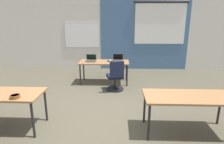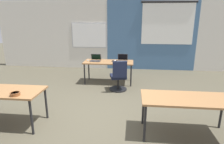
% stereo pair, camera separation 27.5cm
% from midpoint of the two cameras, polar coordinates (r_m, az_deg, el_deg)
% --- Properties ---
extents(ground_plane, '(24.00, 24.00, 0.00)m').
position_cam_midpoint_polar(ground_plane, '(4.36, -2.87, -12.43)').
color(ground_plane, '#4C4738').
extents(back_wall_assembly, '(10.00, 0.27, 2.80)m').
position_cam_midpoint_polar(back_wall_assembly, '(8.04, 2.13, 11.02)').
color(back_wall_assembly, silver).
rests_on(back_wall_assembly, ground).
extents(desk_near_left, '(1.60, 0.70, 0.72)m').
position_cam_midpoint_polar(desk_near_left, '(4.22, -28.70, -5.59)').
color(desk_near_left, olive).
rests_on(desk_near_left, ground).
extents(desk_near_right, '(1.60, 0.70, 0.72)m').
position_cam_midpoint_polar(desk_near_right, '(3.66, 23.76, -8.06)').
color(desk_near_right, olive).
rests_on(desk_near_right, ground).
extents(desk_far_center, '(1.60, 0.70, 0.72)m').
position_cam_midpoint_polar(desk_far_center, '(6.19, 0.25, 2.63)').
color(desk_far_center, olive).
rests_on(desk_far_center, ground).
extents(laptop_far_right, '(0.34, 0.31, 0.23)m').
position_cam_midpoint_polar(laptop_far_right, '(6.23, 4.42, 3.70)').
color(laptop_far_right, '#333338').
rests_on(laptop_far_right, desk_far_center).
extents(mousepad_far_right, '(0.22, 0.19, 0.00)m').
position_cam_midpoint_polar(mousepad_far_right, '(6.23, 2.21, 3.29)').
color(mousepad_far_right, black).
rests_on(mousepad_far_right, desk_far_center).
extents(mouse_far_right, '(0.08, 0.11, 0.03)m').
position_cam_midpoint_polar(mouse_far_right, '(6.23, 2.21, 3.46)').
color(mouse_far_right, silver).
rests_on(mouse_far_right, mousepad_far_right).
extents(chair_far_right, '(0.54, 0.59, 0.92)m').
position_cam_midpoint_polar(chair_far_right, '(5.55, 3.40, -1.96)').
color(chair_far_right, black).
rests_on(chair_far_right, ground).
extents(laptop_far_left, '(0.33, 0.33, 0.22)m').
position_cam_midpoint_polar(laptop_far_left, '(6.26, -3.72, 3.76)').
color(laptop_far_left, '#333338').
rests_on(laptop_far_left, desk_far_center).
extents(mouse_far_left, '(0.08, 0.11, 0.03)m').
position_cam_midpoint_polar(mouse_far_left, '(6.30, -6.02, 3.49)').
color(mouse_far_left, '#B2B2B7').
rests_on(mouse_far_left, desk_far_center).
extents(snack_bowl, '(0.18, 0.18, 0.06)m').
position_cam_midpoint_polar(snack_bowl, '(3.79, -25.29, -5.93)').
color(snack_bowl, brown).
rests_on(snack_bowl, desk_near_left).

